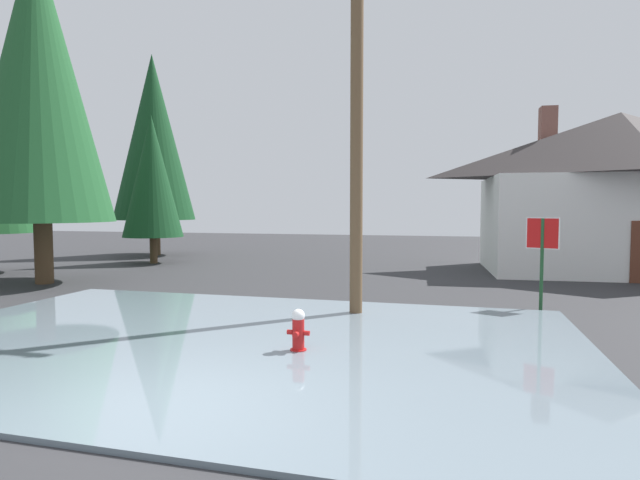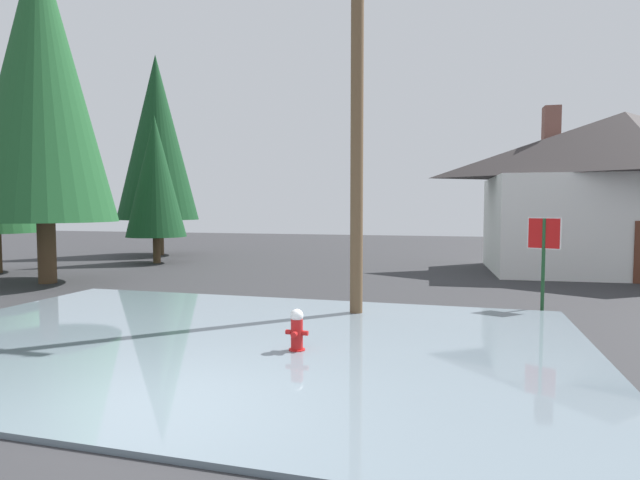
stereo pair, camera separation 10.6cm
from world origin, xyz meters
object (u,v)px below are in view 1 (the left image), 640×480
Objects in this scene: fire_hydrant at (298,332)px; pine_tree_mid_left at (152,176)px; house at (618,190)px; stop_sign_far at (542,244)px; utility_pole at (357,114)px; pine_tree_short_left at (153,138)px; pine_tree_tall_left at (38,79)px.

pine_tree_mid_left reaches higher than fire_hydrant.
fire_hydrant is 15.97m from pine_tree_mid_left.
stop_sign_far is at bearing -114.83° from house.
utility_pole is 17.48m from pine_tree_short_left.
utility_pole reaches higher than house.
stop_sign_far is 0.20× the size of pine_tree_tall_left.
pine_tree_tall_left is 1.08× the size of pine_tree_short_left.
pine_tree_short_left is at bearing 102.57° from pine_tree_tall_left.
pine_tree_mid_left is at bearing 131.12° from fire_hydrant.
fire_hydrant is 0.07× the size of house.
pine_tree_short_left is at bearing 148.67° from stop_sign_far.
stop_sign_far is at bearing -31.33° from pine_tree_short_left.
pine_tree_short_left is at bearing 136.82° from utility_pole.
house is at bearing 22.39° from pine_tree_tall_left.
utility_pole is 13.60m from pine_tree_mid_left.
pine_tree_short_left is (-16.80, 10.22, 4.39)m from stop_sign_far.
utility_pole is 0.84× the size of house.
pine_tree_mid_left reaches higher than stop_sign_far.
stop_sign_far is 16.35m from pine_tree_mid_left.
stop_sign_far is at bearing 48.10° from fire_hydrant.
utility_pole is 0.78× the size of pine_tree_tall_left.
pine_tree_mid_left reaches higher than house.
house is 0.93× the size of pine_tree_tall_left.
house is at bearing 57.95° from fire_hydrant.
stop_sign_far is (4.10, 1.69, -2.91)m from utility_pole.
house is (7.89, 9.90, -1.41)m from utility_pole.
pine_tree_mid_left is at bearing 155.15° from stop_sign_far.
house is at bearing 65.17° from stop_sign_far.
pine_tree_short_left is at bearing 129.18° from fire_hydrant.
utility_pole reaches higher than fire_hydrant.
house reaches higher than stop_sign_far.
pine_tree_mid_left is (-10.26, 11.75, 3.41)m from fire_hydrant.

